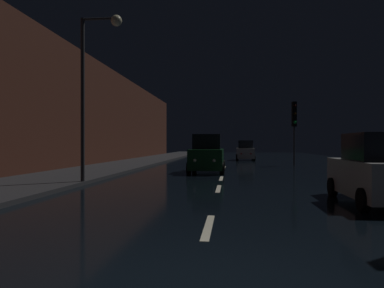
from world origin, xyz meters
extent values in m
cube|color=black|center=(0.00, 24.50, -0.01)|extent=(27.55, 84.00, 0.02)
cube|color=#28282B|center=(-7.58, 24.50, 0.07)|extent=(4.40, 84.00, 0.15)
cube|color=#472319|center=(-10.18, 21.00, 4.07)|extent=(0.80, 63.00, 8.13)
cube|color=beige|center=(0.00, 3.00, 0.01)|extent=(0.16, 2.20, 0.01)
cube|color=beige|center=(0.00, 9.10, 0.01)|extent=(0.16, 2.20, 0.01)
cube|color=beige|center=(0.00, 13.03, 0.01)|extent=(0.16, 2.20, 0.01)
cube|color=beige|center=(0.00, 21.40, 0.01)|extent=(0.16, 2.20, 0.01)
cylinder|color=#38383A|center=(5.28, 23.90, 1.49)|extent=(0.12, 0.12, 2.99)
cube|color=black|center=(5.28, 23.90, 3.94)|extent=(0.36, 0.38, 1.90)
sphere|color=black|center=(5.30, 23.72, 4.57)|extent=(0.22, 0.22, 0.22)
sphere|color=black|center=(5.30, 23.72, 3.94)|extent=(0.22, 0.22, 0.22)
sphere|color=#19D84C|center=(5.30, 23.72, 3.30)|extent=(0.22, 0.22, 0.22)
cylinder|color=#2D2D30|center=(-5.48, 9.72, 3.36)|extent=(0.16, 0.16, 6.72)
cylinder|color=#2D2D30|center=(-4.78, 9.72, 6.67)|extent=(1.40, 0.10, 0.10)
sphere|color=beige|center=(-4.08, 9.72, 6.57)|extent=(0.44, 0.44, 0.44)
cube|color=#0F3819|center=(-0.91, 16.71, 0.79)|extent=(1.84, 4.29, 1.12)
cube|color=black|center=(-0.91, 16.86, 1.78)|extent=(1.56, 2.15, 0.86)
cylinder|color=black|center=(-0.01, 15.20, 0.33)|extent=(0.22, 0.65, 0.65)
cylinder|color=black|center=(-1.82, 15.20, 0.33)|extent=(0.22, 0.65, 0.65)
cylinder|color=black|center=(-0.01, 18.21, 0.33)|extent=(0.22, 0.65, 0.65)
cylinder|color=black|center=(-1.82, 18.21, 0.33)|extent=(0.22, 0.65, 0.65)
sphere|color=white|center=(-0.41, 14.60, 0.79)|extent=(0.18, 0.18, 0.18)
sphere|color=white|center=(-1.42, 14.60, 0.79)|extent=(0.18, 0.18, 0.18)
sphere|color=red|center=(-0.41, 18.81, 0.79)|extent=(0.18, 0.18, 0.18)
sphere|color=red|center=(-1.42, 18.81, 0.79)|extent=(0.18, 0.18, 0.18)
cube|color=silver|center=(4.48, 6.37, 0.70)|extent=(1.63, 3.80, 1.00)
cube|color=black|center=(4.48, 6.23, 1.58)|extent=(1.38, 1.90, 0.76)
cylinder|color=black|center=(3.68, 7.70, 0.29)|extent=(0.20, 0.58, 0.58)
cylinder|color=black|center=(3.68, 5.04, 0.29)|extent=(0.20, 0.58, 0.58)
sphere|color=slate|center=(4.03, 8.23, 0.70)|extent=(0.16, 0.16, 0.16)
sphere|color=slate|center=(4.92, 8.23, 0.70)|extent=(0.16, 0.16, 0.16)
cube|color=silver|center=(1.93, 32.63, 0.72)|extent=(1.67, 3.89, 1.02)
cube|color=black|center=(1.93, 32.49, 1.61)|extent=(1.42, 1.94, 0.78)
cylinder|color=black|center=(1.12, 33.99, 0.30)|extent=(0.20, 0.59, 0.59)
cylinder|color=black|center=(2.75, 33.99, 0.30)|extent=(0.20, 0.59, 0.59)
cylinder|color=black|center=(1.12, 31.27, 0.30)|extent=(0.20, 0.59, 0.59)
cylinder|color=black|center=(2.75, 31.27, 0.30)|extent=(0.20, 0.59, 0.59)
sphere|color=slate|center=(1.47, 34.53, 0.72)|extent=(0.17, 0.17, 0.17)
sphere|color=slate|center=(2.39, 34.53, 0.72)|extent=(0.17, 0.17, 0.17)
sphere|color=red|center=(1.47, 30.72, 0.72)|extent=(0.17, 0.17, 0.17)
sphere|color=red|center=(2.39, 30.72, 0.72)|extent=(0.17, 0.17, 0.17)
camera|label=1|loc=(0.44, -4.13, 1.66)|focal=33.54mm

